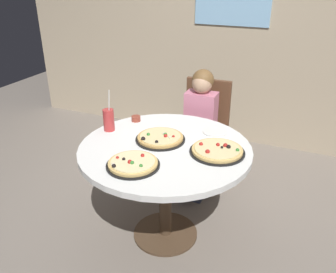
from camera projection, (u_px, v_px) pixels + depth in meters
name	position (u px, v px, depth m)	size (l,w,h in m)	color
ground_plane	(165.00, 234.00, 2.67)	(8.00, 8.00, 0.00)	slate
wall_with_window	(238.00, 8.00, 3.60)	(5.20, 0.14, 2.90)	tan
dining_table	(165.00, 160.00, 2.39)	(1.15, 1.15, 0.75)	white
chair_wooden	(204.00, 127.00, 3.16)	(0.41, 0.41, 0.95)	brown
diner_child	(197.00, 140.00, 3.03)	(0.26, 0.41, 1.08)	#3F4766
pizza_veggie	(160.00, 138.00, 2.42)	(0.34, 0.34, 0.05)	black
pizza_cheese	(217.00, 150.00, 2.26)	(0.36, 0.36, 0.05)	black
pizza_pepperoni	(133.00, 164.00, 2.10)	(0.32, 0.32, 0.05)	black
soda_cup	(109.00, 120.00, 2.54)	(0.08, 0.08, 0.31)	#B73333
sauce_bowl	(136.00, 119.00, 2.72)	(0.07, 0.07, 0.04)	brown
plate_small	(215.00, 132.00, 2.54)	(0.18, 0.18, 0.01)	white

